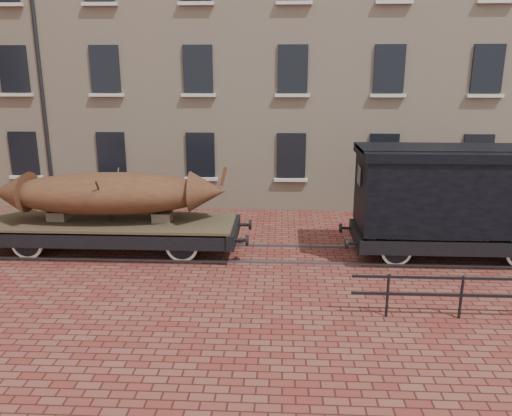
{
  "coord_description": "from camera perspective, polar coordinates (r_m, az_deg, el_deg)",
  "views": [
    {
      "loc": [
        0.6,
        -14.05,
        5.27
      ],
      "look_at": [
        -0.13,
        0.5,
        1.3
      ],
      "focal_mm": 35.0,
      "sensor_mm": 36.0,
      "label": 1
    }
  ],
  "objects": [
    {
      "name": "goods_van",
      "position": [
        15.26,
        21.92,
        1.93
      ],
      "size": [
        6.31,
        2.3,
        3.26
      ],
      "color": "black",
      "rests_on": "ground"
    },
    {
      "name": "iron_boat",
      "position": [
        15.32,
        -16.42,
        1.65
      ],
      "size": [
        6.99,
        2.31,
        1.65
      ],
      "color": "brown",
      "rests_on": "flatcar_wagon"
    },
    {
      "name": "rail_track",
      "position": [
        15.01,
        0.4,
        -5.19
      ],
      "size": [
        30.0,
        1.52,
        0.06
      ],
      "color": "#59595E",
      "rests_on": "ground"
    },
    {
      "name": "warehouse_cream",
      "position": [
        24.22,
        9.05,
        19.16
      ],
      "size": [
        40.0,
        10.19,
        14.0
      ],
      "color": "beige",
      "rests_on": "ground"
    },
    {
      "name": "ground",
      "position": [
        15.02,
        0.4,
        -5.3
      ],
      "size": [
        90.0,
        90.0,
        0.0
      ],
      "primitive_type": "plane",
      "color": "maroon"
    },
    {
      "name": "flatcar_wagon",
      "position": [
        15.59,
        -16.24,
        -2.09
      ],
      "size": [
        8.37,
        2.27,
        1.26
      ],
      "color": "#4F4329",
      "rests_on": "ground"
    }
  ]
}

